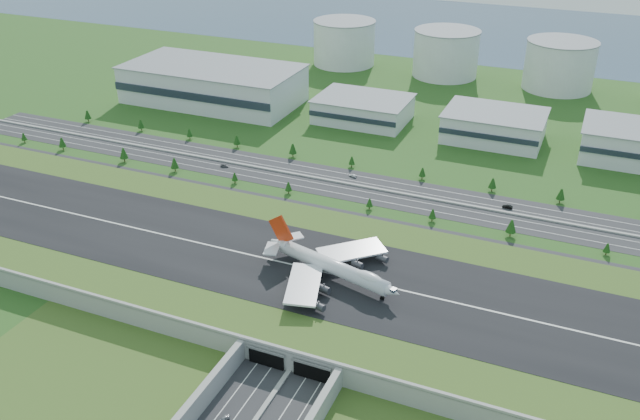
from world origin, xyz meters
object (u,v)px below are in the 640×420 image
at_px(car_4, 224,166).
at_px(car_0, 224,419).
at_px(fuel_tank_a, 344,43).
at_px(boeing_747, 331,266).
at_px(car_5, 507,207).
at_px(car_7, 353,175).

bearing_deg(car_4, car_0, -160.11).
height_order(fuel_tank_a, boeing_747, fuel_tank_a).
bearing_deg(boeing_747, car_5, 77.96).
distance_m(fuel_tank_a, boeing_747, 333.22).
bearing_deg(car_5, fuel_tank_a, -141.82).
relative_size(car_5, car_7, 1.06).
height_order(fuel_tank_a, car_0, fuel_tank_a).
relative_size(boeing_747, car_5, 12.42).
height_order(boeing_747, car_0, boeing_747).
relative_size(car_0, car_5, 0.83).
xyz_separation_m(fuel_tank_a, car_7, (84.86, -205.09, -16.69)).
xyz_separation_m(car_0, car_5, (57.79, 178.77, 0.12)).
height_order(car_0, car_5, car_5).
distance_m(car_0, car_5, 187.88).
xyz_separation_m(fuel_tank_a, car_4, (13.95, -221.07, -16.61)).
bearing_deg(fuel_tank_a, car_7, -67.52).
bearing_deg(fuel_tank_a, car_5, -51.18).
bearing_deg(car_5, car_7, -93.70).
bearing_deg(car_0, boeing_747, 109.88).
bearing_deg(car_5, boeing_747, -27.75).
bearing_deg(boeing_747, car_0, -78.80).
relative_size(boeing_747, car_4, 13.85).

